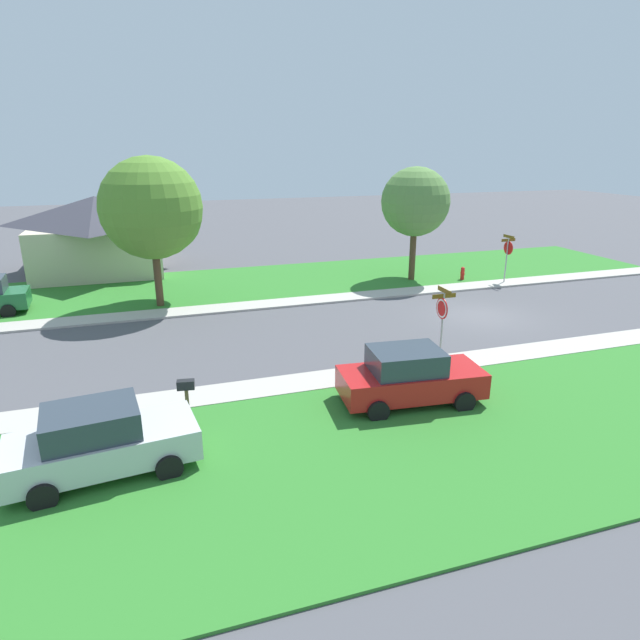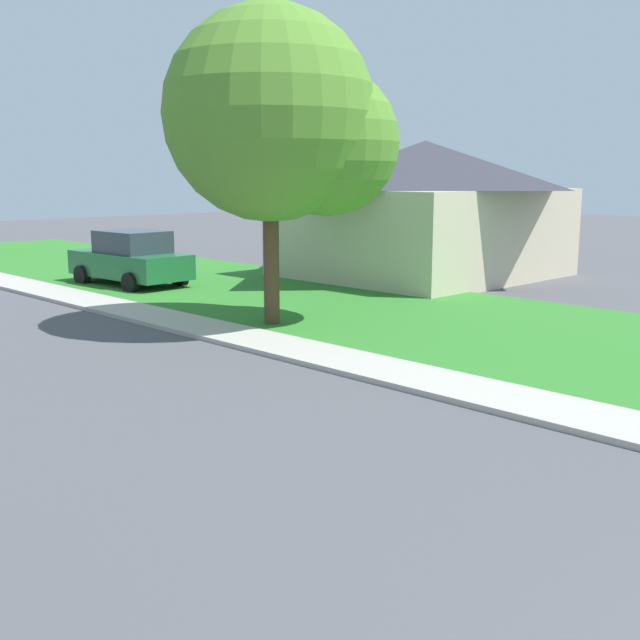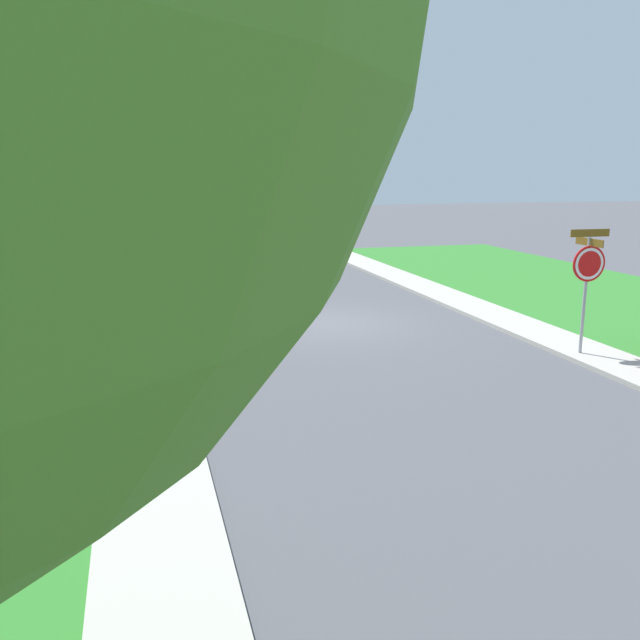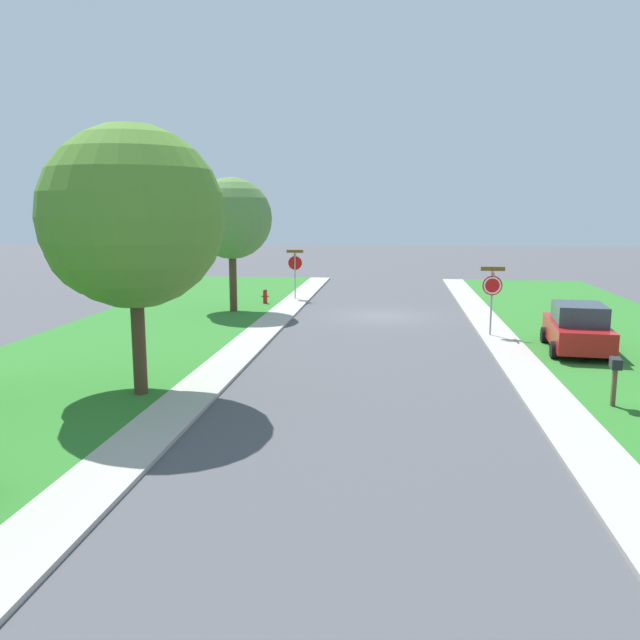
{
  "view_description": "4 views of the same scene",
  "coord_description": "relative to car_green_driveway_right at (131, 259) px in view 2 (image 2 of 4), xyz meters",
  "views": [
    {
      "loc": [
        -20.21,
        14.39,
        7.5
      ],
      "look_at": [
        -2.43,
        8.57,
        1.4
      ],
      "focal_mm": 30.01,
      "sensor_mm": 36.0,
      "label": 1
    },
    {
      "loc": [
        -5.37,
        0.86,
        3.45
      ],
      "look_at": [
        2.24,
        8.56,
        1.4
      ],
      "focal_mm": 43.0,
      "sensor_mm": 36.0,
      "label": 2
    },
    {
      "loc": [
        4.77,
        16.74,
        3.96
      ],
      "look_at": [
        1.72,
        5.63,
        1.4
      ],
      "focal_mm": 37.78,
      "sensor_mm": 36.0,
      "label": 3
    },
    {
      "loc": [
        -0.64,
        30.08,
        4.96
      ],
      "look_at": [
        1.75,
        9.54,
        1.4
      ],
      "focal_mm": 36.19,
      "sensor_mm": 36.0,
      "label": 4
    }
  ],
  "objects": [
    {
      "name": "lawn_east",
      "position": [
        2.2,
        -10.02,
        -0.83
      ],
      "size": [
        8.0,
        56.0,
        0.08
      ],
      "primitive_type": "cube",
      "color": "#2D7528",
      "rests_on": "ground"
    },
    {
      "name": "tree_sidewalk_mid",
      "position": [
        -0.86,
        -8.18,
        3.73
      ],
      "size": [
        5.08,
        4.72,
        7.13
      ],
      "color": "#4C3823",
      "rests_on": "ground"
    },
    {
      "name": "car_green_driveway_right",
      "position": [
        0.0,
        0.0,
        0.0
      ],
      "size": [
        2.22,
        4.39,
        1.76
      ],
      "color": "#1E6033",
      "rests_on": "ground"
    },
    {
      "name": "sidewalk_east",
      "position": [
        -2.5,
        -10.02,
        -0.82
      ],
      "size": [
        1.4,
        56.0,
        0.1
      ],
      "primitive_type": "cube",
      "color": "#ADA89E",
      "rests_on": "ground"
    },
    {
      "name": "house_right_setback",
      "position": [
        8.56,
        -4.84,
        1.5
      ],
      "size": [
        9.03,
        7.83,
        4.6
      ],
      "color": "beige",
      "rests_on": "ground"
    }
  ]
}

